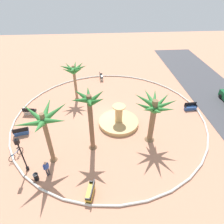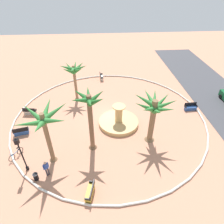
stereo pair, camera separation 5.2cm
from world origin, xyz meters
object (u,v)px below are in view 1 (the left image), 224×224
(palm_tree_by_curb, at_px, (154,110))
(palm_tree_near_fountain, at_px, (74,72))
(bench_east, at_px, (21,132))
(bench_north, at_px, (91,192))
(bench_southwest, at_px, (101,77))
(person_cyclist_helmet, at_px, (47,168))
(trash_bin, at_px, (36,177))
(bicycle_red_frame, at_px, (16,154))
(palm_tree_mid_plaza, at_px, (90,110))
(palm_tree_far_side, at_px, (45,123))
(bench_west, at_px, (30,112))
(bench_southeast, at_px, (190,107))
(fountain, at_px, (119,121))
(lamppost, at_px, (21,152))

(palm_tree_by_curb, bearing_deg, palm_tree_near_fountain, -136.68)
(palm_tree_near_fountain, xyz_separation_m, bench_east, (6.91, -5.59, -3.78))
(palm_tree_by_curb, relative_size, bench_north, 3.13)
(bench_southwest, relative_size, person_cyclist_helmet, 0.96)
(trash_bin, xyz_separation_m, bicycle_red_frame, (-2.71, -2.50, -0.00))
(palm_tree_mid_plaza, xyz_separation_m, palm_tree_far_side, (1.30, -3.71, -0.24))
(bench_west, bearing_deg, bench_southeast, 88.34)
(palm_tree_far_side, bearing_deg, bench_west, -151.35)
(bench_east, xyz_separation_m, bench_north, (7.76, 7.65, 0.00))
(bench_east, height_order, bench_southeast, same)
(bench_north, height_order, bicycle_red_frame, bench_north)
(fountain, relative_size, palm_tree_by_curb, 0.88)
(palm_tree_near_fountain, bearing_deg, bench_southeast, 75.69)
(palm_tree_near_fountain, xyz_separation_m, palm_tree_far_side, (10.77, -1.48, 0.36))
(palm_tree_mid_plaza, xyz_separation_m, person_cyclist_helmet, (3.03, -3.91, -3.77))
(palm_tree_far_side, xyz_separation_m, bench_west, (-7.59, -4.15, -4.14))
(palm_tree_far_side, relative_size, bench_north, 3.44)
(bench_north, bearing_deg, palm_tree_by_curb, 133.75)
(palm_tree_near_fountain, distance_m, palm_tree_far_side, 10.88)
(palm_tree_mid_plaza, height_order, bench_east, palm_tree_mid_plaza)
(person_cyclist_helmet, bearing_deg, palm_tree_near_fountain, 172.34)
(palm_tree_far_side, distance_m, bench_east, 7.00)
(palm_tree_near_fountain, xyz_separation_m, bicycle_red_frame, (10.18, -5.10, -3.74))
(palm_tree_far_side, relative_size, trash_bin, 7.86)
(bench_southeast, xyz_separation_m, lamppost, (7.99, -18.45, 1.93))
(palm_tree_far_side, height_order, bicycle_red_frame, palm_tree_far_side)
(person_cyclist_helmet, bearing_deg, bicycle_red_frame, -124.11)
(lamppost, bearing_deg, palm_tree_near_fountain, 162.68)
(palm_tree_far_side, bearing_deg, fountain, 125.90)
(fountain, height_order, palm_tree_near_fountain, palm_tree_near_fountain)
(bench_west, height_order, bench_southeast, same)
(bench_west, distance_m, trash_bin, 10.17)
(bench_southwest, distance_m, lamppost, 19.19)
(palm_tree_far_side, distance_m, person_cyclist_helmet, 3.94)
(palm_tree_by_curb, relative_size, lamppost, 1.34)
(bench_north, height_order, lamppost, lamppost)
(fountain, xyz_separation_m, person_cyclist_helmet, (6.59, -6.92, 0.61))
(bench_southwest, distance_m, bicycle_red_frame, 18.29)
(trash_bin, bearing_deg, palm_tree_near_fountain, 168.58)
(bench_east, relative_size, trash_bin, 2.29)
(bench_east, distance_m, bicycle_red_frame, 3.30)
(bench_north, distance_m, bench_southeast, 16.75)
(palm_tree_far_side, distance_m, lamppost, 3.26)
(bench_southeast, bearing_deg, trash_bin, -62.34)
(palm_tree_near_fountain, height_order, trash_bin, palm_tree_near_fountain)
(fountain, xyz_separation_m, palm_tree_by_curb, (2.84, 3.01, 3.50))
(bench_north, bearing_deg, fountain, 160.05)
(trash_bin, bearing_deg, palm_tree_far_side, 152.02)
(palm_tree_by_curb, bearing_deg, person_cyclist_helmet, -69.30)
(palm_tree_by_curb, distance_m, bench_north, 9.25)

